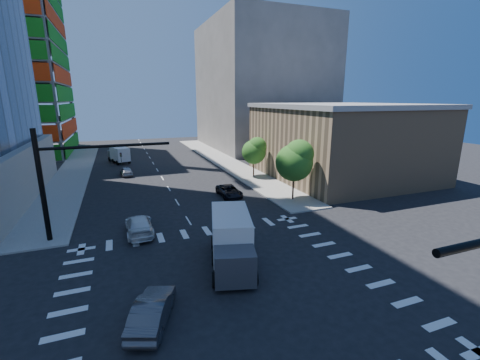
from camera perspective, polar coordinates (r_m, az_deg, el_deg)
name	(u,v)px	position (r m, az deg, el deg)	size (l,w,h in m)	color
ground	(230,288)	(20.81, -1.84, -18.59)	(160.00, 160.00, 0.00)	black
road_markings	(230,288)	(20.80, -1.84, -18.58)	(20.00, 20.00, 0.01)	silver
sidewalk_ne	(223,160)	(60.43, -3.11, 3.55)	(5.00, 60.00, 0.15)	gray
sidewalk_nw	(75,170)	(58.05, -27.31, 1.52)	(5.00, 60.00, 0.15)	gray
commercial_building	(341,141)	(49.61, 17.53, 6.69)	(20.50, 22.50, 10.60)	#967857
bg_building_ne	(261,87)	(78.69, 3.72, 16.21)	(24.00, 30.00, 28.00)	#66605B
signal_mast_nw	(62,174)	(28.96, -29.11, 0.90)	(10.20, 0.40, 9.00)	black
tree_south	(296,160)	(36.12, 9.88, 3.52)	(4.16, 4.16, 6.82)	#382316
tree_north	(255,150)	(46.91, 2.66, 5.29)	(3.54, 3.52, 5.78)	#382316
car_nb_far	(229,191)	(38.02, -1.92, -1.98)	(2.20, 4.76, 1.32)	black
car_sb_near	(139,225)	(29.06, -17.49, -7.65)	(2.16, 5.31, 1.54)	silver
car_sb_mid	(126,171)	(51.38, -19.56, 1.50)	(1.58, 3.94, 1.34)	#9D9EA4
car_sb_cross	(152,310)	(18.31, -15.32, -21.46)	(1.58, 4.52, 1.49)	#434247
box_truck_near	(232,245)	(22.42, -1.45, -11.52)	(4.48, 7.13, 3.47)	black
box_truck_far	(118,155)	(62.38, -20.80, 4.09)	(3.92, 5.95, 2.88)	black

